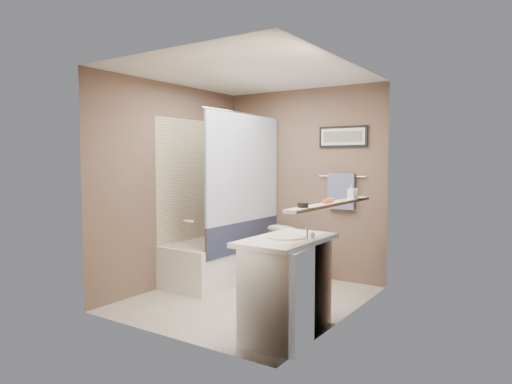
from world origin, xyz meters
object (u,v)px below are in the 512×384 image
Objects in this scene: soap_bottle at (351,192)px; hair_brush_front at (328,200)px; bathtub at (220,260)px; glass_jar at (354,193)px; vanity at (287,289)px; candle_bowl_near at (303,205)px; toilet at (300,253)px.

hair_brush_front is at bearing -90.00° from soap_bottle.
soap_bottle is at bearing -4.79° from bathtub.
glass_jar is at bearing 90.00° from soap_bottle.
vanity is (1.60, -1.11, 0.15)m from bathtub.
glass_jar is (0.19, 1.02, 0.77)m from vanity.
candle_bowl_near is (0.19, -0.08, 0.73)m from vanity.
toilet is at bearing 148.89° from glass_jar.
toilet is 1.36m from soap_bottle.
glass_jar reaches higher than vanity.
vanity is 1.29m from glass_jar.
candle_bowl_near is at bearing -33.20° from bathtub.
vanity is 4.09× the size of hair_brush_front.
toilet is 0.79× the size of vanity.
soap_bottle reaches higher than glass_jar.
glass_jar reaches higher than candle_bowl_near.
toilet is 2.02m from candle_bowl_near.
bathtub is at bearing 146.38° from candle_bowl_near.
hair_brush_front reaches higher than candle_bowl_near.
soap_bottle is at bearing 90.00° from candle_bowl_near.
hair_brush_front is at bearing -90.00° from glass_jar.
toilet is 1.65m from hair_brush_front.
hair_brush_front is 0.61m from glass_jar.
bathtub is at bearing 174.79° from soap_bottle.
vanity is (0.71, -1.56, 0.04)m from toilet.
candle_bowl_near reaches higher than vanity.
vanity is 10.00× the size of candle_bowl_near.
glass_jar reaches higher than hair_brush_front.
soap_bottle reaches higher than bathtub.
bathtub is 1.67× the size of vanity.
soap_bottle is (0.00, 0.54, 0.05)m from hair_brush_front.
soap_bottle reaches higher than vanity.
hair_brush_front is at bearing 147.73° from toilet.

